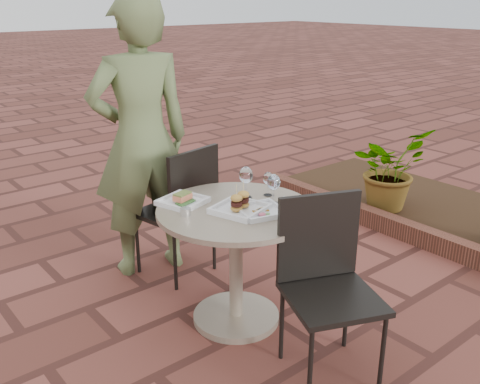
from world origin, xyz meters
TOP-DOWN VIEW (x-y plane):
  - ground at (0.00, 0.00)m, footprint 60.00×60.00m
  - cafe_table at (-0.18, 0.15)m, footprint 0.90×0.90m
  - chair_far at (-0.11, 0.80)m, footprint 0.52×0.52m
  - chair_near at (-0.09, -0.46)m, footprint 0.58×0.58m
  - diner at (-0.25, 1.08)m, footprint 0.78×0.60m
  - plate_salmon at (-0.37, 0.40)m, footprint 0.29×0.29m
  - plate_sliders at (-0.20, 0.09)m, footprint 0.33×0.33m
  - plate_tuna at (-0.12, 0.00)m, footprint 0.29×0.29m
  - wine_glass_right at (0.03, 0.06)m, footprint 0.08×0.08m
  - wine_glass_mid at (-0.03, 0.24)m, footprint 0.08×0.08m
  - wine_glass_far at (0.09, 0.19)m, footprint 0.06×0.06m
  - steel_ramekin at (-0.46, 0.24)m, footprint 0.07×0.07m
  - cutlery_set at (0.12, -0.01)m, footprint 0.14×0.24m
  - planter_curb at (1.60, 0.30)m, footprint 0.12×3.00m
  - mulch_bed at (2.30, 0.30)m, footprint 1.30×3.00m
  - potted_plant_a at (1.93, 0.61)m, footprint 0.66×0.57m

SIDE VIEW (x-z plane):
  - ground at x=0.00m, z-range 0.00..0.00m
  - mulch_bed at x=2.30m, z-range 0.00..0.06m
  - planter_curb at x=1.60m, z-range 0.00..0.15m
  - potted_plant_a at x=1.93m, z-range 0.06..0.79m
  - cafe_table at x=-0.18m, z-range 0.12..0.85m
  - chair_far at x=-0.11m, z-range 0.08..1.01m
  - chair_near at x=-0.09m, z-range 0.08..1.01m
  - cutlery_set at x=0.12m, z-range 0.73..0.73m
  - plate_tuna at x=-0.12m, z-range 0.73..0.76m
  - plate_salmon at x=-0.37m, z-range 0.72..0.78m
  - steel_ramekin at x=-0.46m, z-range 0.73..0.77m
  - plate_sliders at x=-0.20m, z-range 0.68..0.85m
  - wine_glass_far at x=0.09m, z-range 0.76..0.91m
  - wine_glass_right at x=0.03m, z-range 0.77..0.95m
  - wine_glass_mid at x=-0.03m, z-range 0.77..0.96m
  - diner at x=-0.25m, z-range 0.00..1.90m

